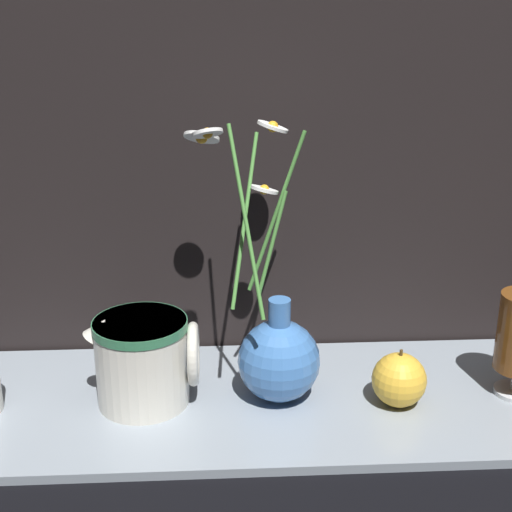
# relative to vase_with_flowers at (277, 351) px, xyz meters

# --- Properties ---
(ground_plane) EXTENTS (6.00, 6.00, 0.00)m
(ground_plane) POSITION_rel_vase_with_flowers_xyz_m (-0.04, -0.00, -0.08)
(ground_plane) COLOR black
(shelf) EXTENTS (0.85, 0.31, 0.01)m
(shelf) POSITION_rel_vase_with_flowers_xyz_m (-0.04, -0.00, -0.07)
(shelf) COLOR gray
(shelf) RESTS_ON ground_plane
(vase_with_flowers) EXTENTS (0.18, 0.16, 0.37)m
(vase_with_flowers) POSITION_rel_vase_with_flowers_xyz_m (0.00, 0.00, 0.00)
(vase_with_flowers) COLOR #3F72B7
(vase_with_flowers) RESTS_ON shelf
(ceramic_pitcher) EXTENTS (0.15, 0.12, 0.13)m
(ceramic_pitcher) POSITION_rel_vase_with_flowers_xyz_m (-0.18, -0.00, -0.00)
(ceramic_pitcher) COLOR beige
(ceramic_pitcher) RESTS_ON shelf
(orange_fruit) EXTENTS (0.07, 0.07, 0.08)m
(orange_fruit) POSITION_rel_vase_with_flowers_xyz_m (0.16, -0.03, -0.03)
(orange_fruit) COLOR gold
(orange_fruit) RESTS_ON shelf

